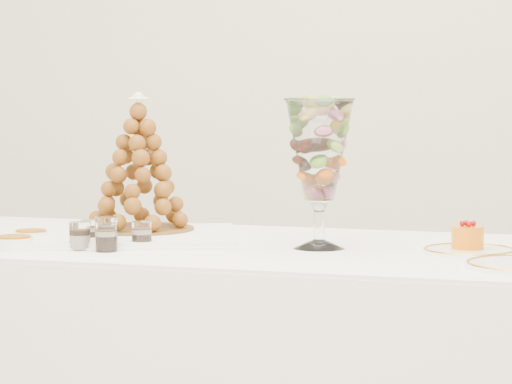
# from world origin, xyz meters

# --- Properties ---
(lace_tray) EXTENTS (0.65, 0.55, 0.02)m
(lace_tray) POSITION_xyz_m (-0.41, 0.37, 0.79)
(lace_tray) COLOR white
(lace_tray) RESTS_ON buffet_table
(macaron_vase) EXTENTS (0.17, 0.17, 0.37)m
(macaron_vase) POSITION_xyz_m (0.12, 0.31, 1.03)
(macaron_vase) COLOR white
(macaron_vase) RESTS_ON buffet_table
(cake_plate) EXTENTS (0.23, 0.23, 0.01)m
(cake_plate) POSITION_xyz_m (0.49, 0.30, 0.79)
(cake_plate) COLOR white
(cake_plate) RESTS_ON buffet_table
(verrine_a) EXTENTS (0.06, 0.06, 0.06)m
(verrine_a) POSITION_xyz_m (-0.47, 0.26, 0.82)
(verrine_a) COLOR white
(verrine_a) RESTS_ON buffet_table
(verrine_b) EXTENTS (0.06, 0.06, 0.08)m
(verrine_b) POSITION_xyz_m (-0.41, 0.20, 0.82)
(verrine_b) COLOR white
(verrine_b) RESTS_ON buffet_table
(verrine_c) EXTENTS (0.06, 0.06, 0.07)m
(verrine_c) POSITION_xyz_m (-0.31, 0.20, 0.82)
(verrine_c) COLOR white
(verrine_c) RESTS_ON buffet_table
(verrine_d) EXTENTS (0.06, 0.06, 0.07)m
(verrine_d) POSITION_xyz_m (-0.45, 0.15, 0.82)
(verrine_d) COLOR white
(verrine_d) RESTS_ON buffet_table
(verrine_e) EXTENTS (0.06, 0.06, 0.07)m
(verrine_e) POSITION_xyz_m (-0.38, 0.13, 0.82)
(verrine_e) COLOR white
(verrine_e) RESTS_ON buffet_table
(ramekin_back) EXTENTS (0.09, 0.09, 0.03)m
(ramekin_back) POSITION_xyz_m (-0.64, 0.26, 0.80)
(ramekin_back) COLOR white
(ramekin_back) RESTS_ON buffet_table
(ramekin_front) EXTENTS (0.10, 0.10, 0.03)m
(ramekin_front) POSITION_xyz_m (-0.62, 0.11, 0.80)
(ramekin_front) COLOR white
(ramekin_front) RESTS_ON buffet_table
(croquembouche) EXTENTS (0.30, 0.30, 0.37)m
(croquembouche) POSITION_xyz_m (-0.40, 0.44, 0.98)
(croquembouche) COLOR brown
(croquembouche) RESTS_ON lace_tray
(mousse_cake) EXTENTS (0.08, 0.08, 0.07)m
(mousse_cake) POSITION_xyz_m (0.48, 0.31, 0.82)
(mousse_cake) COLOR orange
(mousse_cake) RESTS_ON cake_plate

